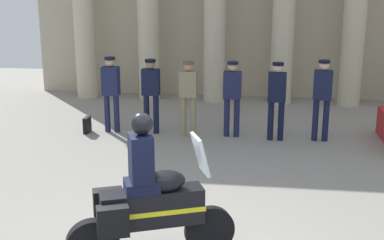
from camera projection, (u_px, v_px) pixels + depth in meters
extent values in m
cylinder|color=beige|center=(84.00, 11.00, 14.88)|extent=(0.61, 0.61, 5.05)
cylinder|color=beige|center=(148.00, 12.00, 14.64)|extent=(0.61, 0.61, 5.05)
cylinder|color=beige|center=(215.00, 12.00, 14.39)|extent=(0.61, 0.61, 5.05)
cylinder|color=beige|center=(284.00, 13.00, 14.15)|extent=(0.61, 0.61, 5.05)
cylinder|color=beige|center=(355.00, 13.00, 13.90)|extent=(0.61, 0.61, 5.05)
cylinder|color=#191E42|center=(107.00, 113.00, 11.85)|extent=(0.13, 0.13, 0.86)
cylinder|color=#191E42|center=(117.00, 114.00, 11.83)|extent=(0.13, 0.13, 0.86)
cube|color=#191E42|center=(111.00, 81.00, 11.64)|extent=(0.39, 0.24, 0.65)
sphere|color=tan|center=(110.00, 62.00, 11.53)|extent=(0.21, 0.21, 0.21)
cylinder|color=black|center=(110.00, 58.00, 11.51)|extent=(0.24, 0.24, 0.06)
cylinder|color=black|center=(147.00, 114.00, 11.75)|extent=(0.13, 0.13, 0.89)
cylinder|color=black|center=(156.00, 114.00, 11.72)|extent=(0.13, 0.13, 0.89)
cube|color=black|center=(151.00, 82.00, 11.54)|extent=(0.39, 0.24, 0.59)
sphere|color=#997056|center=(150.00, 64.00, 11.44)|extent=(0.21, 0.21, 0.21)
cylinder|color=black|center=(150.00, 61.00, 11.42)|extent=(0.24, 0.24, 0.06)
cylinder|color=#847A5B|center=(183.00, 116.00, 11.50)|extent=(0.13, 0.13, 0.90)
cylinder|color=#847A5B|center=(193.00, 117.00, 11.47)|extent=(0.13, 0.13, 0.90)
cube|color=#847A5B|center=(188.00, 84.00, 11.30)|extent=(0.39, 0.24, 0.57)
sphere|color=tan|center=(188.00, 66.00, 11.20)|extent=(0.21, 0.21, 0.21)
cylinder|color=#4F4937|center=(188.00, 63.00, 11.18)|extent=(0.24, 0.24, 0.06)
cylinder|color=#191E42|center=(227.00, 117.00, 11.50)|extent=(0.13, 0.13, 0.87)
cylinder|color=#191E42|center=(237.00, 118.00, 11.47)|extent=(0.13, 0.13, 0.87)
cube|color=#191E42|center=(232.00, 85.00, 11.29)|extent=(0.39, 0.24, 0.60)
sphere|color=tan|center=(233.00, 67.00, 11.19)|extent=(0.21, 0.21, 0.21)
cylinder|color=black|center=(233.00, 63.00, 11.17)|extent=(0.24, 0.24, 0.06)
cylinder|color=black|center=(271.00, 121.00, 11.24)|extent=(0.13, 0.13, 0.86)
cylinder|color=black|center=(281.00, 121.00, 11.21)|extent=(0.13, 0.13, 0.86)
cube|color=black|center=(277.00, 87.00, 11.03)|extent=(0.39, 0.24, 0.63)
sphere|color=beige|center=(278.00, 68.00, 10.92)|extent=(0.21, 0.21, 0.21)
cylinder|color=black|center=(278.00, 64.00, 10.90)|extent=(0.24, 0.24, 0.06)
cylinder|color=#141938|center=(315.00, 120.00, 11.18)|extent=(0.13, 0.13, 0.92)
cylinder|color=#141938|center=(326.00, 120.00, 11.15)|extent=(0.13, 0.13, 0.92)
cube|color=#141938|center=(323.00, 85.00, 10.97)|extent=(0.39, 0.24, 0.63)
sphere|color=beige|center=(324.00, 65.00, 10.86)|extent=(0.21, 0.21, 0.21)
cylinder|color=black|center=(324.00, 62.00, 10.84)|extent=(0.24, 0.24, 0.06)
cylinder|color=black|center=(210.00, 230.00, 6.52)|extent=(0.63, 0.34, 0.64)
cube|color=black|center=(152.00, 207.00, 6.24)|extent=(1.27, 0.77, 0.44)
ellipsoid|color=black|center=(164.00, 181.00, 6.20)|extent=(0.60, 0.49, 0.26)
cube|color=yellow|center=(152.00, 209.00, 6.25)|extent=(1.29, 0.78, 0.06)
cube|color=silver|center=(200.00, 154.00, 6.23)|extent=(0.30, 0.43, 0.47)
cube|color=black|center=(108.00, 203.00, 6.36)|extent=(0.40, 0.30, 0.36)
cube|color=black|center=(113.00, 221.00, 5.88)|extent=(0.40, 0.30, 0.36)
cube|color=black|center=(142.00, 186.00, 6.14)|extent=(0.50, 0.47, 0.14)
cube|color=black|center=(141.00, 158.00, 6.05)|extent=(0.38, 0.43, 0.56)
sphere|color=black|center=(142.00, 124.00, 5.95)|extent=(0.26, 0.26, 0.26)
cube|color=black|center=(87.00, 125.00, 11.85)|extent=(0.10, 0.32, 0.36)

